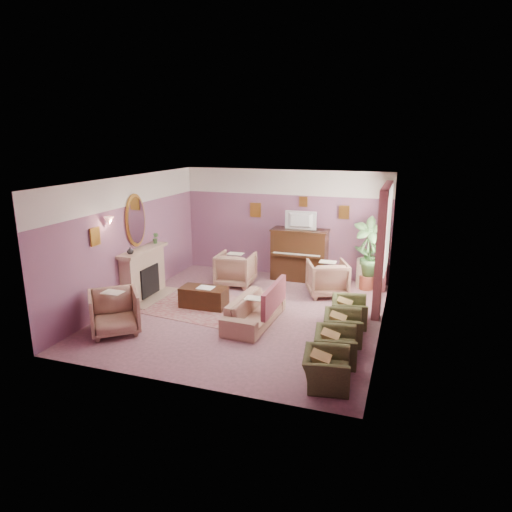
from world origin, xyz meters
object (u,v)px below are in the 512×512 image
(olive_chair_a, at_px, (327,364))
(floral_armchair_left, at_px, (236,267))
(side_table, at_px, (367,273))
(floral_armchair_front, at_px, (114,310))
(television, at_px, (300,219))
(olive_chair_b, at_px, (336,341))
(piano, at_px, (299,255))
(floral_armchair_right, at_px, (327,276))
(sofa, at_px, (255,306))
(olive_chair_c, at_px, (343,323))
(coffee_table, at_px, (204,297))
(olive_chair_d, at_px, (349,307))

(olive_chair_a, bearing_deg, floral_armchair_left, 127.04)
(side_table, bearing_deg, floral_armchair_front, -134.23)
(television, xyz_separation_m, olive_chair_b, (1.63, -4.11, -1.26))
(floral_armchair_left, bearing_deg, piano, 34.69)
(floral_armchair_left, bearing_deg, floral_armchair_right, -0.33)
(sofa, bearing_deg, television, 87.11)
(floral_armchair_right, distance_m, olive_chair_c, 2.47)
(piano, distance_m, floral_armchair_right, 1.35)
(coffee_table, distance_m, olive_chair_a, 3.90)
(television, bearing_deg, piano, 90.00)
(olive_chair_d, bearing_deg, floral_armchair_front, -155.57)
(floral_armchair_right, height_order, olive_chair_d, floral_armchair_right)
(piano, bearing_deg, floral_armchair_right, -47.21)
(floral_armchair_right, distance_m, olive_chair_b, 3.26)
(floral_armchair_front, xyz_separation_m, olive_chair_c, (4.14, 1.06, -0.11))
(coffee_table, distance_m, side_table, 4.14)
(floral_armchair_front, bearing_deg, floral_armchair_left, 71.93)
(coffee_table, bearing_deg, television, 60.04)
(television, height_order, sofa, television)
(floral_armchair_left, relative_size, floral_armchair_right, 1.00)
(floral_armchair_front, distance_m, side_table, 6.08)
(floral_armchair_right, relative_size, floral_armchair_front, 1.00)
(television, xyz_separation_m, side_table, (1.73, 0.01, -1.25))
(piano, distance_m, coffee_table, 3.06)
(coffee_table, relative_size, sofa, 0.54)
(coffee_table, distance_m, olive_chair_c, 3.20)
(floral_armchair_left, bearing_deg, television, 33.29)
(olive_chair_b, xyz_separation_m, olive_chair_d, (0.00, 1.64, 0.00))
(floral_armchair_front, relative_size, olive_chair_b, 1.15)
(television, distance_m, sofa, 3.30)
(piano, xyz_separation_m, floral_armchair_left, (-1.40, -0.97, -0.20))
(piano, bearing_deg, olive_chair_d, -57.10)
(olive_chair_d, bearing_deg, coffee_table, -177.77)
(floral_armchair_right, relative_size, olive_chair_c, 1.15)
(olive_chair_b, bearing_deg, olive_chair_a, -90.00)
(piano, bearing_deg, television, -90.00)
(television, relative_size, floral_armchair_left, 0.88)
(floral_armchair_right, distance_m, side_table, 1.25)
(television, relative_size, side_table, 1.14)
(piano, bearing_deg, olive_chair_a, -71.89)
(floral_armchair_right, distance_m, olive_chair_a, 4.06)
(sofa, height_order, side_table, sofa)
(coffee_table, bearing_deg, floral_armchair_right, 34.62)
(floral_armchair_right, height_order, olive_chair_a, floral_armchair_right)
(floral_armchair_front, xyz_separation_m, side_table, (4.24, 4.36, -0.10))
(floral_armchair_front, bearing_deg, television, 59.94)
(sofa, height_order, floral_armchair_right, floral_armchair_right)
(floral_armchair_left, relative_size, olive_chair_c, 1.15)
(floral_armchair_front, bearing_deg, olive_chair_c, 14.38)
(television, relative_size, floral_armchair_right, 0.88)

